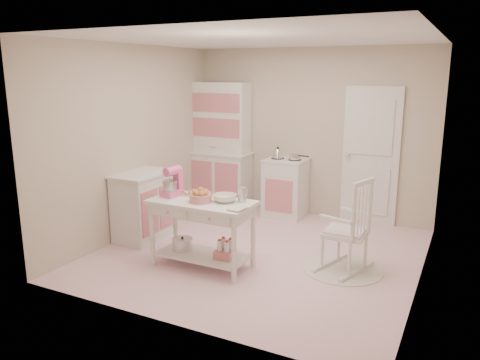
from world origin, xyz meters
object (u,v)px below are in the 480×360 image
at_px(hutch, 220,145).
at_px(base_cabinet, 144,206).
at_px(rocking_chair, 345,224).
at_px(stove, 285,188).
at_px(bread_basket, 201,198).
at_px(stand_mixer, 172,182).
at_px(work_table, 202,234).

bearing_deg(hutch, base_cabinet, -94.65).
relative_size(base_cabinet, rocking_chair, 0.84).
xyz_separation_m(stove, base_cabinet, (-1.35, -1.81, 0.00)).
distance_m(hutch, bread_basket, 2.61).
distance_m(stove, bread_basket, 2.35).
bearing_deg(stand_mixer, stove, 85.52).
height_order(base_cabinet, work_table, base_cabinet).
height_order(stove, rocking_chair, rocking_chair).
distance_m(stove, work_table, 2.27).
xyz_separation_m(rocking_chair, bread_basket, (-1.48, -0.69, 0.30)).
relative_size(stove, bread_basket, 3.68).
bearing_deg(stand_mixer, base_cabinet, 160.47).
distance_m(hutch, work_table, 2.62).
relative_size(hutch, stand_mixer, 6.12).
bearing_deg(rocking_chair, base_cabinet, -157.96).
distance_m(base_cabinet, work_table, 1.29).
xyz_separation_m(stand_mixer, bread_basket, (0.44, -0.07, -0.12)).
bearing_deg(work_table, bread_basket, -68.20).
bearing_deg(base_cabinet, stand_mixer, -29.21).
xyz_separation_m(rocking_chair, stand_mixer, (-1.92, -0.62, 0.42)).
bearing_deg(stove, bread_basket, -93.13).
xyz_separation_m(stove, stand_mixer, (-0.57, -2.25, 0.51)).
height_order(base_cabinet, stand_mixer, stand_mixer).
bearing_deg(work_table, stand_mixer, 177.27).
height_order(work_table, bread_basket, bread_basket).
relative_size(stand_mixer, bread_basket, 1.36).
bearing_deg(base_cabinet, hutch, 85.35).
relative_size(hutch, base_cabinet, 2.26).
bearing_deg(bread_basket, stand_mixer, 170.96).
height_order(stove, stand_mixer, stand_mixer).
relative_size(work_table, stand_mixer, 3.53).
bearing_deg(rocking_chair, work_table, -138.69).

